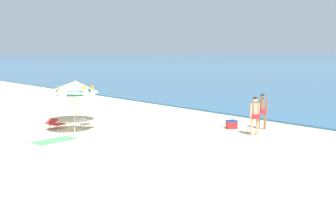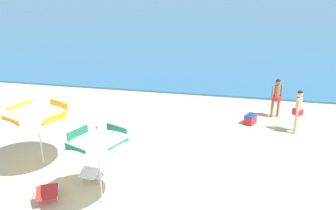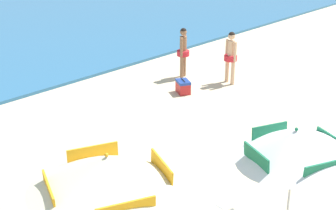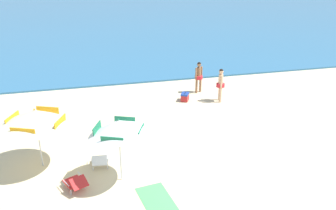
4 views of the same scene
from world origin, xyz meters
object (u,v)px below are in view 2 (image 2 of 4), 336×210
object	(u,v)px
person_standing_beside	(298,109)
cooler_box	(250,119)
lounge_chair_beside_umbrella	(47,191)
beach_umbrella_striped_second	(36,110)
beach_umbrella_striped_main	(97,137)
person_standing_near_shore	(277,95)
lounge_chair_under_umbrella	(93,173)

from	to	relation	value
person_standing_beside	cooler_box	size ratio (longest dim) A/B	2.80
lounge_chair_beside_umbrella	person_standing_beside	xyz separation A→B (m)	(7.09, 5.85, 0.70)
beach_umbrella_striped_second	lounge_chair_beside_umbrella	world-z (taller)	beach_umbrella_striped_second
beach_umbrella_striped_main	beach_umbrella_striped_second	size ratio (longest dim) A/B	0.87
person_standing_near_shore	cooler_box	size ratio (longest dim) A/B	2.77
person_standing_beside	beach_umbrella_striped_second	bearing A→B (deg)	-153.24
beach_umbrella_striped_second	cooler_box	size ratio (longest dim) A/B	5.35
beach_umbrella_striped_second	person_standing_near_shore	xyz separation A→B (m)	(7.56, 5.58, -0.90)
person_standing_near_shore	cooler_box	bearing A→B (deg)	-136.53
person_standing_beside	cooler_box	world-z (taller)	person_standing_beside
beach_umbrella_striped_second	person_standing_near_shore	distance (m)	9.44
cooler_box	beach_umbrella_striped_main	bearing A→B (deg)	-122.79
lounge_chair_under_umbrella	lounge_chair_beside_umbrella	distance (m)	1.39
lounge_chair_under_umbrella	cooler_box	bearing A→B (deg)	48.66
beach_umbrella_striped_main	person_standing_beside	world-z (taller)	beach_umbrella_striped_main
cooler_box	lounge_chair_under_umbrella	bearing A→B (deg)	-131.34
lounge_chair_beside_umbrella	beach_umbrella_striped_second	bearing A→B (deg)	123.54
lounge_chair_under_umbrella	person_standing_near_shore	size ratio (longest dim) A/B	0.55
lounge_chair_beside_umbrella	person_standing_near_shore	bearing A→B (deg)	48.57
beach_umbrella_striped_second	lounge_chair_beside_umbrella	xyz separation A→B (m)	(1.13, -1.71, -1.59)
lounge_chair_under_umbrella	person_standing_near_shore	world-z (taller)	person_standing_near_shore
person_standing_beside	cooler_box	xyz separation A→B (m)	(-1.68, 0.46, -0.77)
lounge_chair_beside_umbrella	cooler_box	distance (m)	8.32
beach_umbrella_striped_second	cooler_box	world-z (taller)	beach_umbrella_striped_second
beach_umbrella_striped_second	person_standing_near_shore	bearing A→B (deg)	36.42
beach_umbrella_striped_second	person_standing_beside	world-z (taller)	beach_umbrella_striped_second
beach_umbrella_striped_main	beach_umbrella_striped_second	bearing A→B (deg)	149.73
person_standing_near_shore	lounge_chair_beside_umbrella	bearing A→B (deg)	-131.43
lounge_chair_beside_umbrella	cooler_box	xyz separation A→B (m)	(5.41, 6.32, -0.07)
lounge_chair_beside_umbrella	person_standing_near_shore	xyz separation A→B (m)	(6.43, 7.28, 0.69)
beach_umbrella_striped_second	person_standing_near_shore	world-z (taller)	beach_umbrella_striped_second
lounge_chair_under_umbrella	lounge_chair_beside_umbrella	xyz separation A→B (m)	(-0.83, -1.11, -0.01)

